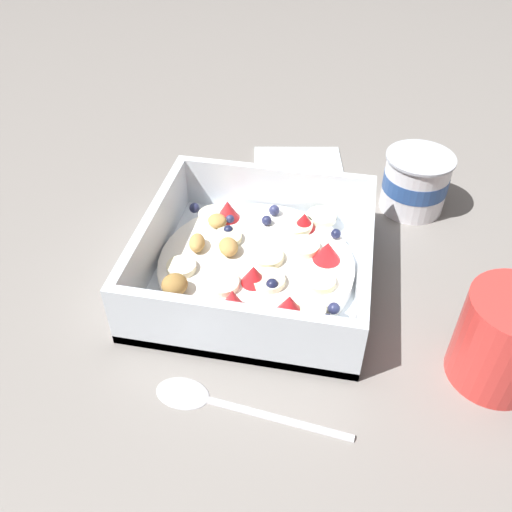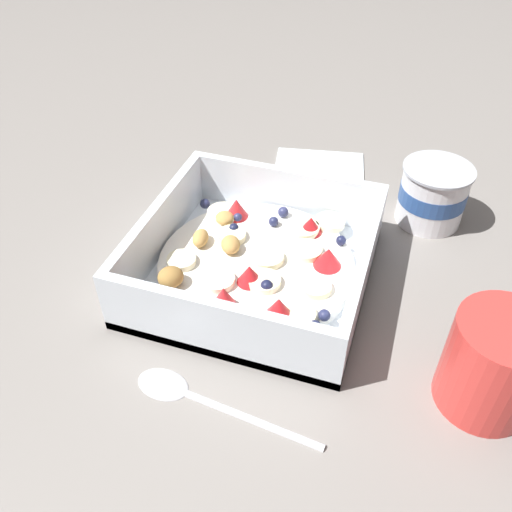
% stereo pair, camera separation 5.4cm
% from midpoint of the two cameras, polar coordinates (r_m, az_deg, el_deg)
% --- Properties ---
extents(ground_plane, '(2.40, 2.40, 0.00)m').
position_cam_midpoint_polar(ground_plane, '(0.57, -4.52, -3.04)').
color(ground_plane, gray).
extents(fruit_bowl, '(0.23, 0.23, 0.07)m').
position_cam_midpoint_polar(fruit_bowl, '(0.56, -2.63, -0.84)').
color(fruit_bowl, white).
rests_on(fruit_bowl, ground).
extents(spoon, '(0.04, 0.17, 0.01)m').
position_cam_midpoint_polar(spoon, '(0.48, -8.02, -14.75)').
color(spoon, silver).
rests_on(spoon, ground).
extents(yogurt_cup, '(0.08, 0.08, 0.07)m').
position_cam_midpoint_polar(yogurt_cup, '(0.68, 14.22, 7.46)').
color(yogurt_cup, white).
rests_on(yogurt_cup, ground).
extents(coffee_mug, '(0.08, 0.11, 0.09)m').
position_cam_midpoint_polar(coffee_mug, '(0.50, 22.08, -8.26)').
color(coffee_mug, red).
rests_on(coffee_mug, ground).
extents(folded_napkin, '(0.14, 0.14, 0.01)m').
position_cam_midpoint_polar(folded_napkin, '(0.74, 2.43, 9.00)').
color(folded_napkin, silver).
rests_on(folded_napkin, ground).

